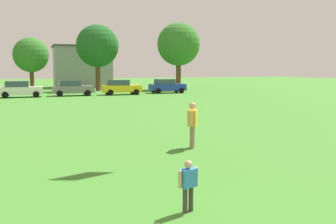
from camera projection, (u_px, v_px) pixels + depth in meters
ground_plane at (79, 104)px, 31.95m from camera, size 160.00×160.00×0.00m
child_kite_flyer at (188, 181)px, 7.83m from camera, size 0.50×0.31×1.10m
adult_bystander at (192, 121)px, 14.10m from camera, size 0.56×0.73×1.73m
parked_car_white_0 at (20, 89)px, 38.80m from camera, size 4.30×2.02×1.68m
parked_car_gray_1 at (72, 88)px, 40.96m from camera, size 4.30×2.02×1.68m
parked_car_yellow_2 at (121, 87)px, 42.57m from camera, size 4.30×2.02×1.68m
parked_car_blue_3 at (167, 86)px, 45.43m from camera, size 4.30×2.02×1.68m
tree_center at (31, 55)px, 47.69m from camera, size 4.41×4.41×6.87m
tree_right at (97, 46)px, 49.49m from camera, size 5.57×5.57×8.68m
tree_far_right at (179, 45)px, 52.38m from camera, size 5.95×5.95×9.27m
house_left at (82, 67)px, 59.05m from camera, size 8.81×6.96×6.45m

